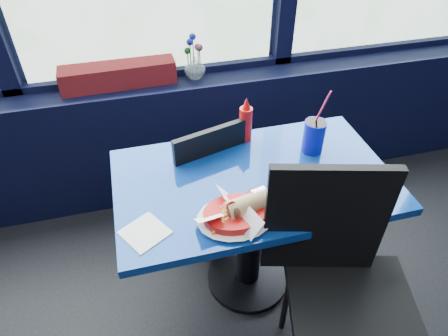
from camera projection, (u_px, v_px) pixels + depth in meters
window_sill at (165, 139)px, 2.55m from camera, size 5.00×0.26×0.80m
near_table at (252, 207)px, 1.85m from camera, size 1.20×0.70×0.75m
chair_near_front at (341, 277)px, 1.51m from camera, size 0.58×0.59×1.05m
chair_near_back at (213, 176)px, 2.11m from camera, size 0.49×0.49×0.88m
planter_box at (118, 74)px, 2.23m from camera, size 0.64×0.17×0.13m
flower_vase at (195, 65)px, 2.28m from camera, size 0.13×0.14×0.26m
food_basket at (237, 213)px, 1.52m from camera, size 0.30×0.30×0.10m
ketchup_bottle at (246, 122)px, 1.88m from camera, size 0.06×0.06×0.23m
soda_cup at (314, 136)px, 1.83m from camera, size 0.10×0.10×0.33m
napkin at (145, 232)px, 1.49m from camera, size 0.21×0.21×0.00m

